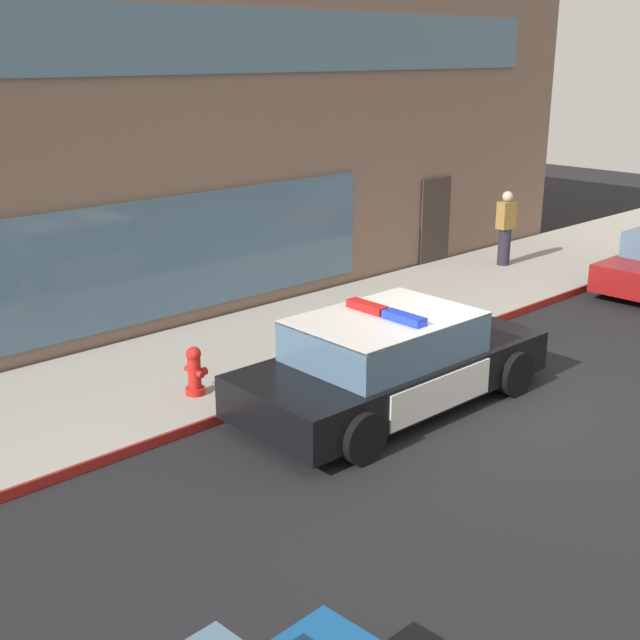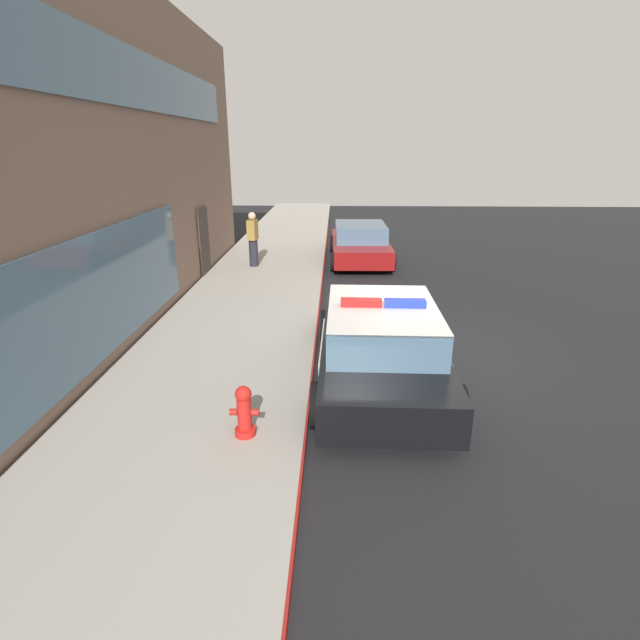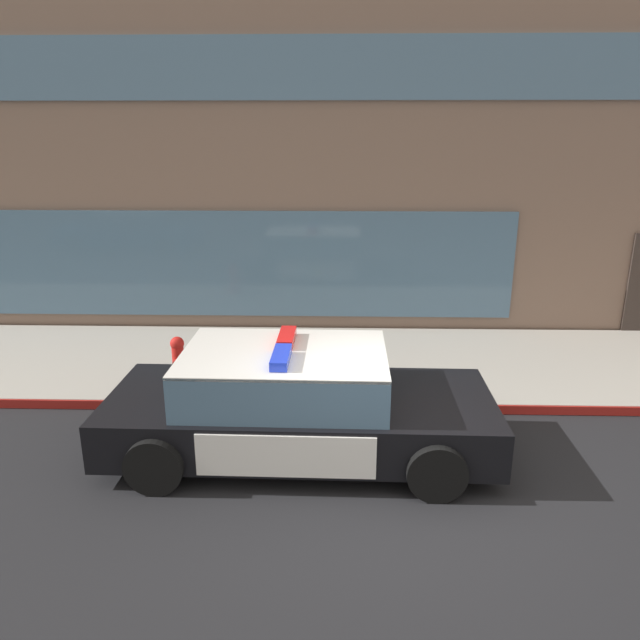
% 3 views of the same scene
% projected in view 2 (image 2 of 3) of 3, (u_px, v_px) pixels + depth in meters
% --- Properties ---
extents(ground, '(48.00, 48.00, 0.00)m').
position_uv_depth(ground, '(421.00, 351.00, 9.59)').
color(ground, black).
extents(sidewalk, '(48.00, 3.53, 0.15)m').
position_uv_depth(sidewalk, '(226.00, 345.00, 9.68)').
color(sidewalk, '#A39E93').
rests_on(sidewalk, ground).
extents(curb_red_paint, '(28.80, 0.04, 0.14)m').
position_uv_depth(curb_red_paint, '(315.00, 346.00, 9.63)').
color(curb_red_paint, maroon).
rests_on(curb_red_paint, ground).
extents(police_cruiser, '(4.84, 2.22, 1.49)m').
position_uv_depth(police_cruiser, '(380.00, 343.00, 8.20)').
color(police_cruiser, black).
rests_on(police_cruiser, ground).
extents(fire_hydrant, '(0.34, 0.39, 0.73)m').
position_uv_depth(fire_hydrant, '(244.00, 412.00, 6.44)').
color(fire_hydrant, red).
rests_on(fire_hydrant, sidewalk).
extents(car_down_street, '(4.39, 2.13, 1.29)m').
position_uv_depth(car_down_street, '(360.00, 243.00, 16.73)').
color(car_down_street, maroon).
rests_on(car_down_street, ground).
extents(pedestrian_on_sidewalk, '(0.43, 0.31, 1.71)m').
position_uv_depth(pedestrian_on_sidewalk, '(253.00, 239.00, 15.36)').
color(pedestrian_on_sidewalk, '#23232D').
rests_on(pedestrian_on_sidewalk, sidewalk).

